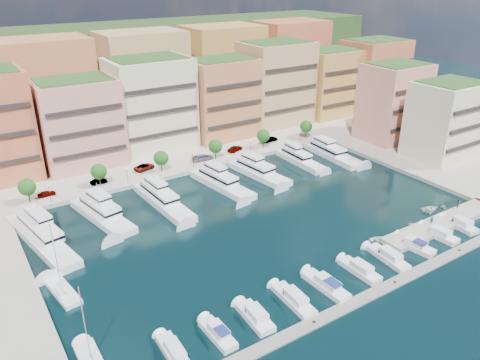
{
  "coord_description": "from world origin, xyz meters",
  "views": [
    {
      "loc": [
        -51.26,
        -70.15,
        48.6
      ],
      "look_at": [
        -0.01,
        8.87,
        6.0
      ],
      "focal_mm": 35.0,
      "sensor_mm": 36.0,
      "label": 1
    }
  ],
  "objects_px": {
    "tree_2": "(161,158)",
    "yacht_3": "(220,182)",
    "lamppost_0": "(49,191)",
    "car_3": "(202,158)",
    "yacht_5": "(299,158)",
    "cruiser_0": "(174,354)",
    "tree_5": "(306,127)",
    "cruiser_8": "(439,235)",
    "lamppost_4": "(301,134)",
    "yacht_1": "(101,213)",
    "tree_0": "(27,187)",
    "yacht_6": "(331,152)",
    "yacht_4": "(258,171)",
    "person_0": "(432,220)",
    "yacht_2": "(162,199)",
    "cruiser_3": "(294,300)",
    "cruiser_1": "(218,334)",
    "car_1": "(99,181)",
    "lamppost_2": "(193,158)",
    "tender_3": "(443,206)",
    "cruiser_9": "(461,225)",
    "tender_0": "(378,239)",
    "tree_3": "(215,146)",
    "tree_1": "(99,172)",
    "car_0": "(47,193)",
    "cruiser_7": "(414,246)",
    "person_1": "(458,204)",
    "tender_2": "(430,209)",
    "lamppost_1": "(127,173)",
    "sailboat_1": "(63,292)",
    "tree_4": "(263,136)",
    "lamppost_3": "(251,145)",
    "car_4": "(235,148)",
    "cruiser_2": "(255,317)",
    "car_5": "(269,139)",
    "cruiser_5": "(360,270)"
  },
  "relations": [
    {
      "from": "tree_2",
      "to": "yacht_3",
      "type": "bearing_deg",
      "value": -56.88
    },
    {
      "from": "lamppost_0",
      "to": "car_3",
      "type": "bearing_deg",
      "value": 4.73
    },
    {
      "from": "yacht_5",
      "to": "cruiser_0",
      "type": "xyz_separation_m",
      "value": [
        -59.55,
        -45.59,
        -0.66
      ]
    },
    {
      "from": "tree_5",
      "to": "cruiser_8",
      "type": "distance_m",
      "value": 60.05
    },
    {
      "from": "lamppost_4",
      "to": "yacht_1",
      "type": "xyz_separation_m",
      "value": [
        -64.35,
        -11.64,
        -2.73
      ]
    },
    {
      "from": "tree_0",
      "to": "yacht_6",
      "type": "relative_size",
      "value": 0.27
    },
    {
      "from": "yacht_1",
      "to": "yacht_4",
      "type": "distance_m",
      "value": 40.98
    },
    {
      "from": "person_0",
      "to": "yacht_2",
      "type": "bearing_deg",
      "value": 24.84
    },
    {
      "from": "cruiser_3",
      "to": "cruiser_8",
      "type": "distance_m",
      "value": 36.82
    },
    {
      "from": "cruiser_1",
      "to": "person_0",
      "type": "distance_m",
      "value": 53.0
    },
    {
      "from": "lamppost_0",
      "to": "car_1",
      "type": "relative_size",
      "value": 1.04
    },
    {
      "from": "lamppost_2",
      "to": "yacht_4",
      "type": "bearing_deg",
      "value": -41.41
    },
    {
      "from": "cruiser_8",
      "to": "tender_3",
      "type": "xyz_separation_m",
      "value": [
        11.69,
        7.28,
        -0.17
      ]
    },
    {
      "from": "tree_0",
      "to": "lamppost_2",
      "type": "relative_size",
      "value": 1.35
    },
    {
      "from": "cruiser_9",
      "to": "tender_3",
      "type": "xyz_separation_m",
      "value": [
        4.53,
        7.27,
        -0.17
      ]
    },
    {
      "from": "yacht_3",
      "to": "person_0",
      "type": "bearing_deg",
      "value": -57.19
    },
    {
      "from": "tender_0",
      "to": "tree_3",
      "type": "bearing_deg",
      "value": 18.79
    },
    {
      "from": "tree_1",
      "to": "lamppost_4",
      "type": "height_order",
      "value": "tree_1"
    },
    {
      "from": "tree_5",
      "to": "yacht_3",
      "type": "relative_size",
      "value": 0.27
    },
    {
      "from": "cruiser_9",
      "to": "yacht_3",
      "type": "bearing_deg",
      "value": 125.44
    },
    {
      "from": "cruiser_3",
      "to": "car_0",
      "type": "xyz_separation_m",
      "value": [
        -24.6,
        59.35,
        1.12
      ]
    },
    {
      "from": "tree_2",
      "to": "lamppost_2",
      "type": "xyz_separation_m",
      "value": [
        8.0,
        -2.3,
        -0.92
      ]
    },
    {
      "from": "yacht_5",
      "to": "tender_3",
      "type": "distance_m",
      "value": 39.58
    },
    {
      "from": "cruiser_7",
      "to": "person_1",
      "type": "distance_m",
      "value": 20.58
    },
    {
      "from": "cruiser_3",
      "to": "person_1",
      "type": "height_order",
      "value": "person_1"
    },
    {
      "from": "lamppost_4",
      "to": "yacht_3",
      "type": "height_order",
      "value": "yacht_3"
    },
    {
      "from": "tree_1",
      "to": "lamppost_2",
      "type": "distance_m",
      "value": 24.13
    },
    {
      "from": "cruiser_9",
      "to": "tender_2",
      "type": "distance_m",
      "value": 8.04
    },
    {
      "from": "yacht_6",
      "to": "cruiser_7",
      "type": "distance_m",
      "value": 48.5
    },
    {
      "from": "cruiser_9",
      "to": "lamppost_1",
      "type": "bearing_deg",
      "value": 132.16
    },
    {
      "from": "yacht_3",
      "to": "sailboat_1",
      "type": "relative_size",
      "value": 1.6
    },
    {
      "from": "lamppost_1",
      "to": "tender_2",
      "type": "height_order",
      "value": "lamppost_1"
    },
    {
      "from": "tree_0",
      "to": "lamppost_4",
      "type": "bearing_deg",
      "value": -1.73
    },
    {
      "from": "tender_3",
      "to": "person_0",
      "type": "bearing_deg",
      "value": 135.51
    },
    {
      "from": "yacht_5",
      "to": "yacht_6",
      "type": "distance_m",
      "value": 10.73
    },
    {
      "from": "cruiser_7",
      "to": "yacht_1",
      "type": "bearing_deg",
      "value": 136.29
    },
    {
      "from": "lamppost_0",
      "to": "lamppost_1",
      "type": "height_order",
      "value": "same"
    },
    {
      "from": "tree_4",
      "to": "person_1",
      "type": "bearing_deg",
      "value": -75.48
    },
    {
      "from": "yacht_3",
      "to": "yacht_5",
      "type": "bearing_deg",
      "value": 3.21
    },
    {
      "from": "tree_2",
      "to": "tree_4",
      "type": "relative_size",
      "value": 1.0
    },
    {
      "from": "tree_3",
      "to": "sailboat_1",
      "type": "relative_size",
      "value": 0.43
    },
    {
      "from": "lamppost_3",
      "to": "car_4",
      "type": "height_order",
      "value": "lamppost_3"
    },
    {
      "from": "yacht_3",
      "to": "cruiser_1",
      "type": "relative_size",
      "value": 2.84
    },
    {
      "from": "cruiser_9",
      "to": "car_0",
      "type": "relative_size",
      "value": 1.94
    },
    {
      "from": "lamppost_3",
      "to": "cruiser_2",
      "type": "distance_m",
      "value": 66.97
    },
    {
      "from": "lamppost_0",
      "to": "lamppost_3",
      "type": "distance_m",
      "value": 54.0
    },
    {
      "from": "tree_0",
      "to": "person_1",
      "type": "distance_m",
      "value": 94.5
    },
    {
      "from": "yacht_2",
      "to": "car_0",
      "type": "xyz_separation_m",
      "value": [
        -21.33,
        16.01,
        0.46
      ]
    },
    {
      "from": "tree_3",
      "to": "car_5",
      "type": "relative_size",
      "value": 1.11
    },
    {
      "from": "tree_3",
      "to": "cruiser_5",
      "type": "distance_m",
      "value": 58.42
    }
  ]
}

